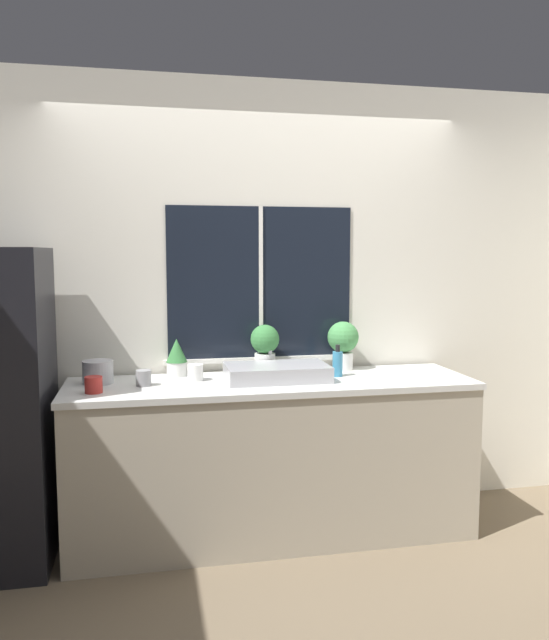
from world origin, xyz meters
The scene contains 13 objects.
ground_plane centered at (0.00, 0.00, 0.00)m, with size 14.00×14.00×0.00m, color brown.
wall_back centered at (0.00, 0.71, 1.35)m, with size 8.00×0.09×2.70m.
wall_right centered at (2.22, 1.50, 1.35)m, with size 0.06×7.00×2.70m.
counter centered at (0.00, 0.32, 0.46)m, with size 2.33×0.66×0.92m.
sink centered at (0.03, 0.33, 0.96)m, with size 0.59×0.39×0.27m.
potted_plant_left centered at (-0.53, 0.57, 1.03)m, with size 0.13×0.13×0.22m.
potted_plant_center centered at (0.01, 0.57, 1.09)m, with size 0.18×0.18×0.29m.
potted_plant_right centered at (0.51, 0.57, 1.10)m, with size 0.20×0.20×0.30m.
soap_bottle centered at (0.41, 0.36, 1.00)m, with size 0.06×0.06×0.19m.
mug_white centered at (-0.43, 0.40, 0.97)m, with size 0.09×0.09×0.10m.
mug_grey centered at (-0.72, 0.32, 0.96)m, with size 0.08×0.08×0.09m.
mug_red centered at (-0.98, 0.20, 0.96)m, with size 0.09×0.09×0.09m.
kettle centered at (-0.97, 0.44, 0.99)m, with size 0.17×0.17×0.14m.
Camera 1 is at (-0.69, -3.14, 1.65)m, focal length 35.00 mm.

